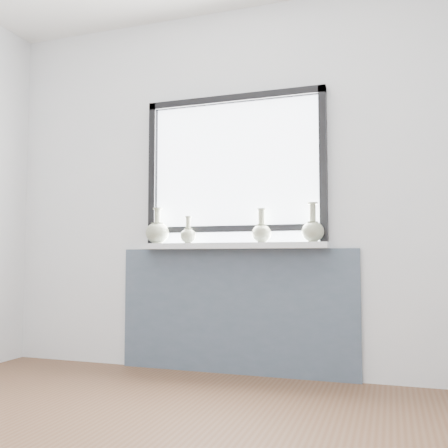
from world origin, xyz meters
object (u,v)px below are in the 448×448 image
(vase_c, at_px, (262,231))
(vase_d, at_px, (313,230))
(windowsill, at_px, (231,246))
(vase_a, at_px, (157,232))
(vase_b, at_px, (188,234))

(vase_c, bearing_deg, vase_d, -2.68)
(windowsill, relative_size, vase_a, 5.08)
(vase_a, distance_m, vase_c, 0.77)
(windowsill, xyz_separation_m, vase_c, (0.21, 0.00, 0.10))
(vase_a, bearing_deg, vase_c, 0.66)
(windowsill, bearing_deg, vase_b, -176.58)
(vase_a, relative_size, vase_d, 1.00)
(windowsill, bearing_deg, vase_c, 1.00)
(vase_b, bearing_deg, vase_c, 2.45)
(vase_a, xyz_separation_m, vase_d, (1.12, -0.01, -0.01))
(vase_a, relative_size, vase_b, 1.36)
(vase_a, height_order, vase_c, vase_a)
(vase_b, bearing_deg, windowsill, 3.42)
(vase_c, relative_size, vase_d, 0.90)
(windowsill, distance_m, vase_d, 0.57)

